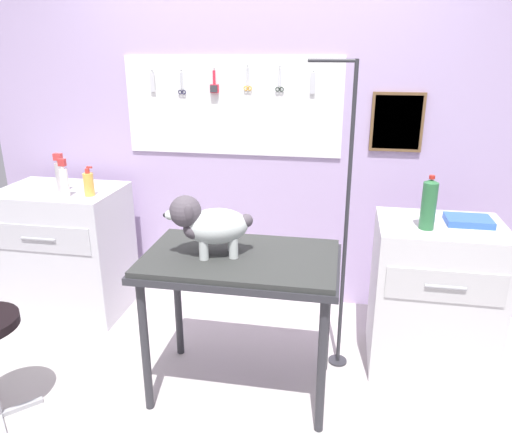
% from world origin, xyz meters
% --- Properties ---
extents(ground, '(4.40, 4.00, 0.04)m').
position_xyz_m(ground, '(0.00, 0.00, -0.02)').
color(ground, '#B5ACAA').
extents(rear_wall_panel, '(4.00, 0.11, 2.30)m').
position_xyz_m(rear_wall_panel, '(0.00, 1.28, 1.16)').
color(rear_wall_panel, '#B69ECB').
rests_on(rear_wall_panel, ground).
extents(grooming_table, '(1.01, 0.62, 0.80)m').
position_xyz_m(grooming_table, '(0.11, 0.18, 0.72)').
color(grooming_table, '#2D2D33').
rests_on(grooming_table, ground).
extents(grooming_arm, '(0.30, 0.11, 1.75)m').
position_xyz_m(grooming_arm, '(0.62, 0.51, 0.82)').
color(grooming_arm, '#2D2D33').
rests_on(grooming_arm, ground).
extents(dog, '(0.43, 0.29, 0.32)m').
position_xyz_m(dog, '(-0.05, 0.15, 0.97)').
color(dog, silver).
rests_on(dog, grooming_table).
extents(counter_left, '(0.80, 0.58, 0.90)m').
position_xyz_m(counter_left, '(-1.29, 0.83, 0.45)').
color(counter_left, silver).
rests_on(counter_left, ground).
extents(cabinet_right, '(0.68, 0.54, 0.88)m').
position_xyz_m(cabinet_right, '(1.15, 0.61, 0.44)').
color(cabinet_right, silver).
rests_on(cabinet_right, ground).
extents(detangler_spray, '(0.07, 0.07, 0.19)m').
position_xyz_m(detangler_spray, '(-1.00, 0.73, 0.98)').
color(detangler_spray, gold).
rests_on(detangler_spray, counter_left).
extents(conditioner_bottle, '(0.05, 0.05, 0.25)m').
position_xyz_m(conditioner_bottle, '(-1.13, 0.68, 1.00)').
color(conditioner_bottle, white).
rests_on(conditioner_bottle, counter_left).
extents(pump_bottle_white, '(0.06, 0.06, 0.26)m').
position_xyz_m(pump_bottle_white, '(-1.22, 0.78, 1.01)').
color(pump_bottle_white, '#B8B1B2').
rests_on(pump_bottle_white, counter_left).
extents(soda_bottle, '(0.08, 0.08, 0.29)m').
position_xyz_m(soda_bottle, '(1.05, 0.52, 1.02)').
color(soda_bottle, '#2D6C3D').
rests_on(soda_bottle, cabinet_right).
extents(supply_tray, '(0.24, 0.18, 0.04)m').
position_xyz_m(supply_tray, '(1.29, 0.64, 0.90)').
color(supply_tray, blue).
rests_on(supply_tray, cabinet_right).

